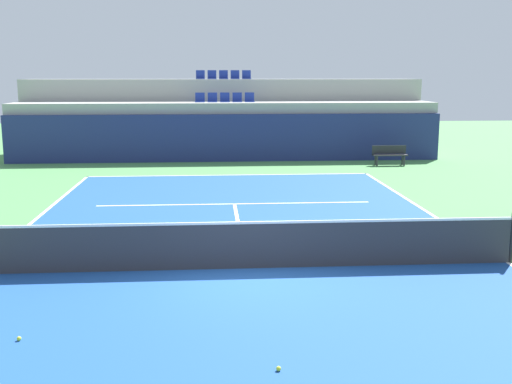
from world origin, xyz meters
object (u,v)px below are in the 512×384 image
Objects in this scene: player_bench at (390,154)px; tennis_ball_1 at (19,339)px; tennis_net at (247,244)px; tennis_ball_0 at (279,369)px.

player_bench is 22.73× the size of tennis_ball_1.
player_bench is (7.05, 14.26, -0.00)m from tennis_net.
tennis_net is 167.88× the size of tennis_ball_1.
tennis_net reaches higher than player_bench.
tennis_ball_0 is at bearing -110.21° from player_bench.
tennis_net is 4.82m from tennis_ball_1.
tennis_net reaches higher than tennis_ball_1.
tennis_ball_1 is at bearing 161.72° from tennis_ball_0.
tennis_net is 15.90m from player_bench.
tennis_net is 167.88× the size of tennis_ball_0.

